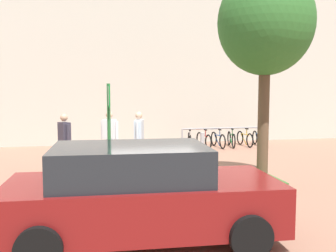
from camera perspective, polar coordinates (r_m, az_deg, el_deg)
The scene contains 12 objects.
ground_plane at distance 10.81m, azimuth -1.62°, elevation -7.46°, with size 60.00×60.00×0.00m, color #936651.
building_facade at distance 17.78m, azimuth -5.60°, elevation 13.80°, with size 28.00×1.20×10.00m, color beige.
planter_strip at distance 9.22m, azimuth -3.89°, elevation -9.23°, with size 7.00×1.10×0.16m, color #336028.
tree_sidewalk at distance 10.00m, azimuth 14.37°, elevation 14.54°, with size 2.36×2.36×5.36m.
parking_sign_post at distance 8.89m, azimuth -8.82°, elevation 0.55°, with size 0.08×0.36×2.56m.
bike_at_sign at distance 9.16m, azimuth -8.50°, elevation -7.65°, with size 1.68×0.42×0.86m.
bike_rack_cluster at distance 16.28m, azimuth 8.46°, elevation -1.90°, with size 3.76×1.64×0.83m.
bollard_steel at distance 13.63m, azimuth 5.15°, elevation -2.85°, with size 0.16×0.16×0.90m, color #ADADB2.
person_suited_navy at distance 11.52m, azimuth -15.20°, elevation -1.88°, with size 0.40×0.55×1.72m.
person_shirt_white at distance 12.32m, azimuth -8.72°, elevation -1.28°, with size 0.55×0.46×1.72m.
person_shirt_blue at distance 12.06m, azimuth -4.36°, elevation -1.38°, with size 0.36×0.58×1.72m.
car_maroon_wagon at distance 6.21m, azimuth -4.21°, elevation -10.09°, with size 4.37×2.17×1.54m.
Camera 1 is at (-1.74, -10.39, 2.42)m, focal length 40.81 mm.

